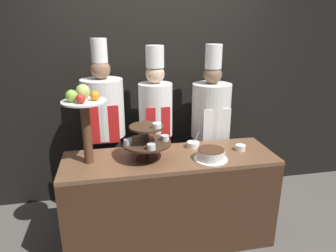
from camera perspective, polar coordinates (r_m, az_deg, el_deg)
wall_back at (r=3.41m, az=-2.87°, el=8.95°), size 10.00×0.06×2.80m
buffet_counter at (r=2.86m, az=0.40°, el=-13.82°), size 1.87×0.60×0.87m
tiered_stand at (r=2.54m, az=-3.99°, el=-2.65°), size 0.41×0.41×0.34m
fruit_pedestal at (r=2.48m, az=-15.73°, el=2.92°), size 0.35×0.35×0.65m
cake_round at (r=2.60m, az=8.16°, el=-5.39°), size 0.29×0.29×0.09m
cup_white at (r=2.85m, az=13.63°, el=-4.02°), size 0.09×0.09×0.05m
serving_bowl_far at (r=2.84m, az=4.80°, el=-3.55°), size 0.12×0.12×0.16m
chef_left at (r=3.09m, az=-12.01°, el=0.00°), size 0.41×0.41×1.86m
chef_center_left at (r=3.13m, az=-2.35°, el=0.49°), size 0.34×0.34×1.79m
chef_center_right at (r=3.28m, az=8.08°, el=0.42°), size 0.41×0.41×1.79m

